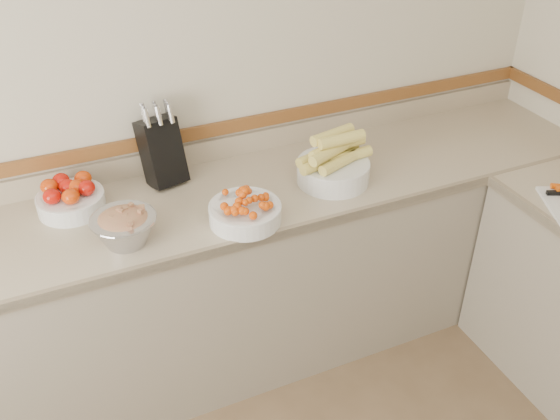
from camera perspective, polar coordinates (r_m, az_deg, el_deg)
name	(u,v)px	position (r m, az deg, el deg)	size (l,w,h in m)	color
back_wall	(136,87)	(2.65, -12.99, 10.89)	(4.00, 4.00, 0.00)	beige
counter_back	(178,293)	(2.82, -9.31, -7.46)	(4.00, 0.65, 1.08)	tan
knife_block	(161,150)	(2.67, -10.79, 5.42)	(0.19, 0.21, 0.37)	black
tomato_bowl	(70,197)	(2.62, -18.63, 1.11)	(0.27, 0.27, 0.13)	white
cherry_tomato_bowl	(245,210)	(2.42, -3.19, -0.01)	(0.28, 0.28, 0.16)	white
corn_bowl	(333,164)	(2.67, 4.90, 4.17)	(0.35, 0.31, 0.23)	white
rhubarb_bowl	(124,227)	(2.36, -14.04, -1.50)	(0.25, 0.25, 0.14)	#B2B2BA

